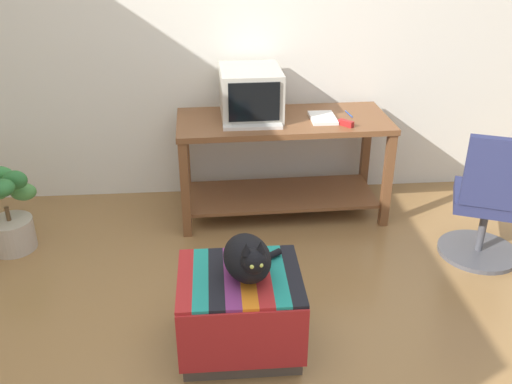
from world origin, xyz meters
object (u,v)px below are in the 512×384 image
(tv_monitor, at_px, (251,93))
(ottoman_with_blanket, at_px, (240,312))
(keyboard, at_px, (252,125))
(stapler, at_px, (346,123))
(desk, at_px, (283,149))
(cat, at_px, (248,258))
(office_chair, at_px, (488,206))
(book, at_px, (323,118))
(potted_plant, at_px, (5,211))

(tv_monitor, xyz_separation_m, ottoman_with_blanket, (-0.17, -1.53, -0.69))
(keyboard, xyz_separation_m, stapler, (0.63, -0.04, 0.01))
(tv_monitor, height_order, stapler, tv_monitor)
(ottoman_with_blanket, distance_m, stapler, 1.59)
(desk, bearing_deg, stapler, -26.06)
(desk, relative_size, cat, 4.00)
(cat, height_order, office_chair, office_chair)
(keyboard, bearing_deg, book, 11.96)
(ottoman_with_blanket, xyz_separation_m, cat, (0.04, -0.01, 0.33))
(desk, height_order, keyboard, keyboard)
(keyboard, height_order, office_chair, office_chair)
(book, bearing_deg, desk, 171.63)
(book, xyz_separation_m, office_chair, (0.95, -0.70, -0.37))
(office_chair, bearing_deg, book, -13.98)
(tv_monitor, height_order, potted_plant, tv_monitor)
(keyboard, bearing_deg, office_chair, -22.39)
(keyboard, relative_size, book, 1.53)
(potted_plant, bearing_deg, book, 8.67)
(cat, bearing_deg, potted_plant, 133.78)
(cat, bearing_deg, ottoman_with_blanket, 150.37)
(keyboard, height_order, ottoman_with_blanket, keyboard)
(ottoman_with_blanket, bearing_deg, book, 64.78)
(desk, bearing_deg, keyboard, -148.57)
(tv_monitor, bearing_deg, office_chair, -31.17)
(tv_monitor, height_order, cat, tv_monitor)
(cat, xyz_separation_m, potted_plant, (-1.53, 1.09, -0.27))
(book, bearing_deg, ottoman_with_blanket, -115.13)
(desk, bearing_deg, office_chair, -32.74)
(tv_monitor, distance_m, keyboard, 0.28)
(ottoman_with_blanket, height_order, potted_plant, potted_plant)
(ottoman_with_blanket, relative_size, office_chair, 0.69)
(stapler, bearing_deg, tv_monitor, 115.05)
(potted_plant, bearing_deg, ottoman_with_blanket, -35.88)
(keyboard, distance_m, cat, 1.34)
(keyboard, bearing_deg, potted_plant, -172.52)
(keyboard, relative_size, potted_plant, 0.70)
(tv_monitor, height_order, keyboard, tv_monitor)
(cat, xyz_separation_m, stapler, (0.75, 1.28, 0.21))
(tv_monitor, relative_size, book, 1.96)
(desk, distance_m, keyboard, 0.37)
(keyboard, distance_m, potted_plant, 1.73)
(book, bearing_deg, tv_monitor, 166.08)
(ottoman_with_blanket, distance_m, office_chair, 1.76)
(ottoman_with_blanket, xyz_separation_m, office_chair, (1.61, 0.71, 0.16))
(stapler, bearing_deg, book, 90.52)
(office_chair, bearing_deg, keyboard, 0.28)
(tv_monitor, relative_size, cat, 1.36)
(book, distance_m, office_chair, 1.23)
(tv_monitor, height_order, office_chair, tv_monitor)
(tv_monitor, relative_size, ottoman_with_blanket, 0.83)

